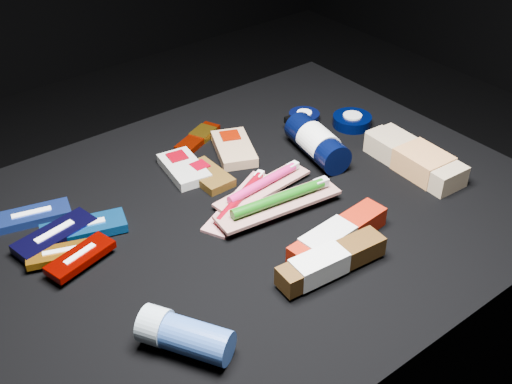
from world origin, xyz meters
TOP-DOWN VIEW (x-y plane):
  - ground at (0.00, 0.00)m, footprint 3.00×3.00m
  - cloth_table at (0.00, 0.00)m, footprint 0.98×0.78m
  - luna_bar_0 at (-0.31, 0.20)m, footprint 0.13×0.08m
  - luna_bar_1 at (-0.26, 0.11)m, footprint 0.14×0.09m
  - luna_bar_2 at (-0.31, 0.12)m, footprint 0.14×0.07m
  - luna_bar_3 at (-0.32, 0.07)m, footprint 0.11×0.07m
  - luna_bar_4 at (-0.30, 0.04)m, footprint 0.12×0.07m
  - clif_bar_0 at (-0.01, 0.12)m, footprint 0.06×0.10m
  - clif_bar_1 at (-0.03, 0.17)m, footprint 0.08×0.12m
  - clif_bar_2 at (0.08, 0.17)m, footprint 0.11×0.14m
  - power_bar at (0.06, 0.25)m, footprint 0.12×0.08m
  - lotion_bottle at (0.20, 0.05)m, footprint 0.09×0.20m
  - cream_tin_upper at (0.27, 0.18)m, footprint 0.06×0.06m
  - cream_tin_lower at (0.34, 0.10)m, footprint 0.08×0.08m
  - bodywash_bottle at (0.31, -0.09)m, footprint 0.08×0.21m
  - deodorant_stick at (-0.26, -0.19)m, footprint 0.11×0.13m
  - toothbrush_pack_0 at (-0.01, 0.02)m, footprint 0.19×0.12m
  - toothbrush_pack_1 at (0.04, 0.02)m, footprint 0.20×0.06m
  - toothbrush_pack_2 at (0.03, -0.04)m, footprint 0.23×0.08m
  - toothpaste_carton_red at (0.04, -0.16)m, footprint 0.20×0.06m
  - toothpaste_carton_green at (-0.02, -0.20)m, footprint 0.18×0.06m

SIDE VIEW (x-z plane):
  - ground at x=0.00m, z-range 0.00..0.00m
  - cloth_table at x=0.00m, z-range 0.00..0.40m
  - power_bar at x=0.06m, z-range 0.40..0.41m
  - luna_bar_0 at x=-0.31m, z-range 0.40..0.42m
  - toothbrush_pack_0 at x=-0.01m, z-range 0.40..0.42m
  - clif_bar_0 at x=-0.01m, z-range 0.40..0.42m
  - cream_tin_upper at x=0.27m, z-range 0.40..0.42m
  - clif_bar_1 at x=-0.03m, z-range 0.40..0.42m
  - clif_bar_2 at x=0.08m, z-range 0.40..0.42m
  - luna_bar_1 at x=-0.26m, z-range 0.40..0.42m
  - cream_tin_lower at x=0.34m, z-range 0.40..0.42m
  - luna_bar_2 at x=-0.31m, z-range 0.40..0.42m
  - luna_bar_3 at x=-0.32m, z-range 0.41..0.42m
  - toothbrush_pack_1 at x=0.04m, z-range 0.40..0.43m
  - luna_bar_4 at x=-0.30m, z-range 0.41..0.42m
  - toothpaste_carton_red at x=0.04m, z-range 0.40..0.44m
  - bodywash_bottle at x=0.31m, z-range 0.40..0.44m
  - toothpaste_carton_green at x=-0.02m, z-range 0.41..0.44m
  - toothbrush_pack_2 at x=0.03m, z-range 0.41..0.44m
  - deodorant_stick at x=-0.26m, z-range 0.40..0.45m
  - lotion_bottle at x=0.20m, z-range 0.40..0.46m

